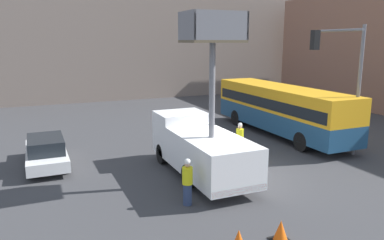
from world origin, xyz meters
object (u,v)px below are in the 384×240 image
city_bus (281,107)px  parked_car_curbside (46,151)px  road_worker_near_truck (187,182)px  utility_truck (200,143)px  traffic_light_pole (345,70)px  road_worker_directing (240,140)px  traffic_cone_near_truck (281,231)px

city_bus → parked_car_curbside: size_ratio=2.44×
road_worker_near_truck → parked_car_curbside: 7.92m
utility_truck → traffic_light_pole: size_ratio=1.04×
utility_truck → road_worker_directing: 3.46m
parked_car_curbside → road_worker_near_truck: bearing=-55.6°
traffic_light_pole → road_worker_near_truck: size_ratio=3.79×
utility_truck → road_worker_near_truck: (-1.67, -2.61, -0.59)m
traffic_light_pole → traffic_cone_near_truck: 10.45m
traffic_light_pole → parked_car_curbside: (-13.78, 4.24, -3.66)m
utility_truck → traffic_light_pole: utility_truck is taller
traffic_light_pole → road_worker_near_truck: 10.22m
utility_truck → traffic_cone_near_truck: size_ratio=10.64×
traffic_light_pole → city_bus: bearing=90.3°
road_worker_directing → city_bus: bearing=-129.2°
utility_truck → city_bus: utility_truck is taller
city_bus → parked_car_curbside: bearing=100.0°
parked_car_curbside → traffic_light_pole: bearing=-17.1°
city_bus → road_worker_directing: bearing=129.5°
city_bus → road_worker_directing: city_bus is taller
road_worker_directing → parked_car_curbside: bearing=4.6°
utility_truck → road_worker_directing: bearing=29.1°
city_bus → traffic_cone_near_truck: 13.20m
traffic_light_pole → parked_car_curbside: bearing=162.9°
road_worker_directing → parked_car_curbside: 9.40m
traffic_cone_near_truck → road_worker_directing: bearing=68.1°
road_worker_near_truck → utility_truck: bearing=-113.7°
traffic_cone_near_truck → parked_car_curbside: (-6.04, 9.93, 0.42)m
road_worker_near_truck → parked_car_curbside: bearing=-46.7°
utility_truck → road_worker_near_truck: utility_truck is taller
utility_truck → traffic_light_pole: (7.64, -0.31, 2.94)m
city_bus → traffic_cone_near_truck: size_ratio=17.26×
utility_truck → city_bus: (7.62, 4.59, 0.35)m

